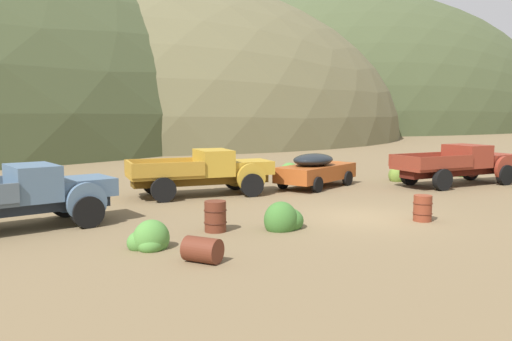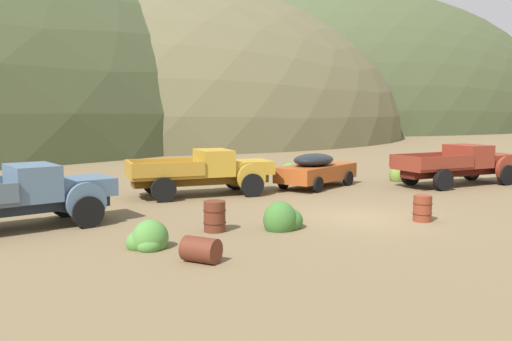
{
  "view_description": "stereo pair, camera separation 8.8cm",
  "coord_description": "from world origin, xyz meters",
  "px_view_note": "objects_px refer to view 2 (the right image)",
  "views": [
    {
      "loc": [
        -11.93,
        -12.53,
        3.45
      ],
      "look_at": [
        -1.62,
        3.9,
        1.27
      ],
      "focal_mm": 36.87,
      "sensor_mm": 36.0,
      "label": 1
    },
    {
      "loc": [
        -11.85,
        -12.58,
        3.45
      ],
      "look_at": [
        -1.62,
        3.9,
        1.27
      ],
      "focal_mm": 36.87,
      "sensor_mm": 36.0,
      "label": 2
    }
  ],
  "objects_px": {
    "truck_mustard": "(212,171)",
    "oil_drum_foreground": "(201,250)",
    "truck_rust_red": "(466,164)",
    "oil_drum_spare": "(215,216)",
    "car_oxide_orange": "(318,169)",
    "truck_chalk_blue": "(31,195)",
    "oil_drum_by_truck": "(422,208)"
  },
  "relations": [
    {
      "from": "truck_chalk_blue",
      "to": "truck_mustard",
      "type": "relative_size",
      "value": 0.95
    },
    {
      "from": "truck_chalk_blue",
      "to": "truck_rust_red",
      "type": "xyz_separation_m",
      "value": [
        19.09,
        -0.87,
        0.01
      ]
    },
    {
      "from": "truck_rust_red",
      "to": "oil_drum_spare",
      "type": "bearing_deg",
      "value": -164.77
    },
    {
      "from": "oil_drum_by_truck",
      "to": "oil_drum_spare",
      "type": "bearing_deg",
      "value": 160.67
    },
    {
      "from": "oil_drum_spare",
      "to": "car_oxide_orange",
      "type": "bearing_deg",
      "value": 34.06
    },
    {
      "from": "car_oxide_orange",
      "to": "truck_mustard",
      "type": "bearing_deg",
      "value": 154.83
    },
    {
      "from": "truck_chalk_blue",
      "to": "truck_mustard",
      "type": "distance_m",
      "value": 7.89
    },
    {
      "from": "truck_mustard",
      "to": "oil_drum_by_truck",
      "type": "xyz_separation_m",
      "value": [
        3.24,
        -8.22,
        -0.58
      ]
    },
    {
      "from": "oil_drum_spare",
      "to": "truck_rust_red",
      "type": "bearing_deg",
      "value": 9.58
    },
    {
      "from": "truck_mustard",
      "to": "oil_drum_by_truck",
      "type": "height_order",
      "value": "truck_mustard"
    },
    {
      "from": "car_oxide_orange",
      "to": "oil_drum_spare",
      "type": "height_order",
      "value": "car_oxide_orange"
    },
    {
      "from": "truck_mustard",
      "to": "truck_rust_red",
      "type": "bearing_deg",
      "value": -5.91
    },
    {
      "from": "truck_chalk_blue",
      "to": "oil_drum_by_truck",
      "type": "relative_size",
      "value": 7.07
    },
    {
      "from": "truck_mustard",
      "to": "oil_drum_spare",
      "type": "bearing_deg",
      "value": -105.48
    },
    {
      "from": "truck_mustard",
      "to": "oil_drum_spare",
      "type": "height_order",
      "value": "truck_mustard"
    },
    {
      "from": "car_oxide_orange",
      "to": "oil_drum_foreground",
      "type": "distance_m",
      "value": 12.88
    },
    {
      "from": "car_oxide_orange",
      "to": "truck_rust_red",
      "type": "bearing_deg",
      "value": -45.54
    },
    {
      "from": "truck_chalk_blue",
      "to": "car_oxide_orange",
      "type": "distance_m",
      "value": 12.83
    },
    {
      "from": "truck_chalk_blue",
      "to": "car_oxide_orange",
      "type": "xyz_separation_m",
      "value": [
        12.63,
        2.21,
        -0.17
      ]
    },
    {
      "from": "truck_rust_red",
      "to": "oil_drum_spare",
      "type": "distance_m",
      "value": 14.9
    },
    {
      "from": "truck_chalk_blue",
      "to": "truck_rust_red",
      "type": "bearing_deg",
      "value": -8.24
    },
    {
      "from": "car_oxide_orange",
      "to": "oil_drum_by_truck",
      "type": "height_order",
      "value": "car_oxide_orange"
    },
    {
      "from": "truck_mustard",
      "to": "oil_drum_foreground",
      "type": "distance_m",
      "value": 9.88
    },
    {
      "from": "truck_mustard",
      "to": "oil_drum_foreground",
      "type": "xyz_separation_m",
      "value": [
        -4.72,
        -8.65,
        -0.7
      ]
    },
    {
      "from": "oil_drum_spare",
      "to": "oil_drum_foreground",
      "type": "bearing_deg",
      "value": -123.16
    },
    {
      "from": "truck_mustard",
      "to": "car_oxide_orange",
      "type": "xyz_separation_m",
      "value": [
        5.22,
        -0.47,
        -0.17
      ]
    },
    {
      "from": "truck_mustard",
      "to": "oil_drum_spare",
      "type": "xyz_separation_m",
      "value": [
        -3.01,
        -6.03,
        -0.54
      ]
    },
    {
      "from": "truck_mustard",
      "to": "truck_rust_red",
      "type": "xyz_separation_m",
      "value": [
        11.68,
        -3.55,
        0.0
      ]
    },
    {
      "from": "truck_rust_red",
      "to": "oil_drum_by_truck",
      "type": "relative_size",
      "value": 8.13
    },
    {
      "from": "oil_drum_by_truck",
      "to": "oil_drum_foreground",
      "type": "bearing_deg",
      "value": -176.91
    },
    {
      "from": "car_oxide_orange",
      "to": "oil_drum_spare",
      "type": "xyz_separation_m",
      "value": [
        -8.22,
        -5.56,
        -0.37
      ]
    },
    {
      "from": "truck_chalk_blue",
      "to": "truck_rust_red",
      "type": "distance_m",
      "value": 19.11
    }
  ]
}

